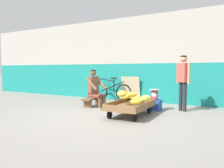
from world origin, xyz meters
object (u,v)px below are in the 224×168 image
object	(u,v)px
banana_cart	(130,106)
plastic_crate	(154,105)
bicycle_near_left	(112,91)
sign_board	(131,89)
customer_adult	(183,77)
weighing_scale	(155,94)
vendor_seated	(95,88)
low_bench	(93,99)

from	to	relation	value
banana_cart	plastic_crate	distance (m)	1.04
bicycle_near_left	sign_board	world-z (taller)	sign_board
banana_cart	bicycle_near_left	size ratio (longest dim) A/B	0.88
sign_board	customer_adult	size ratio (longest dim) A/B	0.58
weighing_scale	customer_adult	world-z (taller)	customer_adult
customer_adult	vendor_seated	bearing A→B (deg)	-169.37
vendor_seated	weighing_scale	distance (m)	1.87
banana_cart	bicycle_near_left	distance (m)	2.59
banana_cart	plastic_crate	bearing A→B (deg)	74.25
banana_cart	weighing_scale	world-z (taller)	weighing_scale
vendor_seated	sign_board	size ratio (longest dim) A/B	1.28
plastic_crate	sign_board	xyz separation A→B (m)	(-1.32, 1.32, 0.29)
plastic_crate	weighing_scale	world-z (taller)	weighing_scale
banana_cart	plastic_crate	xyz separation A→B (m)	(0.28, 1.00, -0.09)
customer_adult	plastic_crate	bearing A→B (deg)	-157.67
customer_adult	bicycle_near_left	bearing A→B (deg)	165.15
sign_board	customer_adult	xyz separation A→B (m)	(2.03, -1.03, 0.51)
low_bench	plastic_crate	bearing A→B (deg)	4.92
low_bench	vendor_seated	world-z (taller)	vendor_seated
bicycle_near_left	vendor_seated	bearing A→B (deg)	-86.31
plastic_crate	vendor_seated	bearing A→B (deg)	-174.13
low_bench	weighing_scale	distance (m)	1.97
vendor_seated	customer_adult	size ratio (longest dim) A/B	0.75
sign_board	customer_adult	world-z (taller)	customer_adult
plastic_crate	sign_board	world-z (taller)	sign_board
vendor_seated	weighing_scale	bearing A→B (deg)	5.83
low_bench	weighing_scale	xyz separation A→B (m)	(1.94, 0.17, 0.25)
plastic_crate	sign_board	distance (m)	1.89
plastic_crate	bicycle_near_left	bearing A→B (deg)	152.89
banana_cart	low_bench	size ratio (longest dim) A/B	1.29
plastic_crate	customer_adult	xyz separation A→B (m)	(0.71, 0.29, 0.80)
weighing_scale	low_bench	bearing A→B (deg)	-175.11
low_bench	vendor_seated	xyz separation A→B (m)	(0.08, -0.02, 0.37)
weighing_scale	sign_board	world-z (taller)	sign_board
weighing_scale	bicycle_near_left	bearing A→B (deg)	152.86
banana_cart	sign_board	size ratio (longest dim) A/B	1.64
low_bench	weighing_scale	world-z (taller)	weighing_scale
bicycle_near_left	sign_board	xyz separation A→B (m)	(0.61, 0.33, 0.09)
plastic_crate	customer_adult	size ratio (longest dim) A/B	0.24
weighing_scale	vendor_seated	bearing A→B (deg)	-174.17
customer_adult	sign_board	bearing A→B (deg)	153.06
plastic_crate	weighing_scale	xyz separation A→B (m)	(0.00, -0.00, 0.30)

